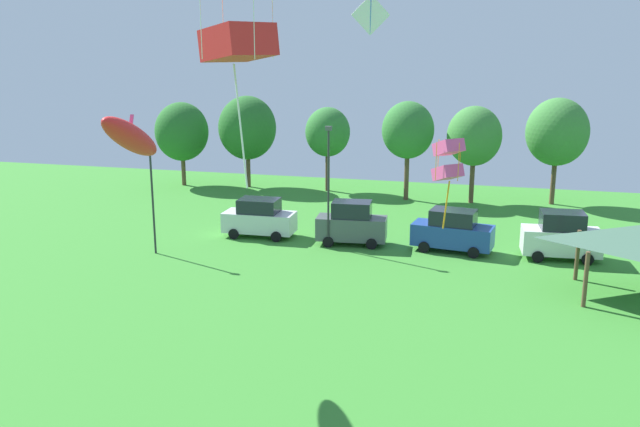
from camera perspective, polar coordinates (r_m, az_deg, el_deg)
The scene contains 16 objects.
kite_flying_1 at distance 21.17m, azimuth 10.74°, elevation 4.42°, with size 1.06×1.06×2.89m.
kite_flying_2 at distance 27.47m, azimuth 4.29°, elevation 16.34°, with size 1.43×0.67×1.55m.
kite_flying_3 at distance 24.62m, azimuth -15.65°, elevation 6.19°, with size 1.20×4.10×2.35m.
kite_flying_4 at distance 18.70m, azimuth -6.97°, elevation 16.64°, with size 2.20×2.17×6.11m.
parked_car_leftmost at distance 42.26m, azimuth -5.13°, elevation -0.38°, with size 4.46×2.19×2.40m.
parked_car_second_from_left at distance 40.39m, azimuth 2.68°, elevation -0.86°, with size 4.28×2.23×2.63m.
parked_car_third_from_left at distance 39.74m, azimuth 11.10°, elevation -1.45°, with size 4.77×2.49×2.45m.
parked_car_rightmost_in_row at distance 39.87m, azimuth 19.65°, elevation -1.81°, with size 4.33×2.34×2.69m.
light_post_2 at distance 39.22m, azimuth -13.93°, elevation 1.48°, with size 0.36×0.20×5.98m.
light_post_3 at distance 39.10m, azimuth 0.71°, elevation 2.74°, with size 0.36×0.20×7.16m.
treeline_tree_0 at distance 58.98m, azimuth -11.57°, elevation 6.76°, with size 4.51×4.51×7.10m.
treeline_tree_1 at distance 57.37m, azimuth -6.14°, elevation 7.18°, with size 4.84×4.84×7.68m.
treeline_tree_2 at distance 55.42m, azimuth 0.65°, elevation 6.86°, with size 3.65×3.65×6.88m.
treeline_tree_3 at distance 52.35m, azimuth 7.41°, elevation 6.96°, with size 3.98×3.98×7.61m.
treeline_tree_4 at distance 52.16m, azimuth 12.86°, elevation 6.36°, with size 4.06×4.06×7.34m.
treeline_tree_5 at distance 53.32m, azimuth 19.35°, elevation 6.48°, with size 4.56×4.56×7.97m.
Camera 1 is at (4.16, 1.13, 11.34)m, focal length 38.00 mm.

